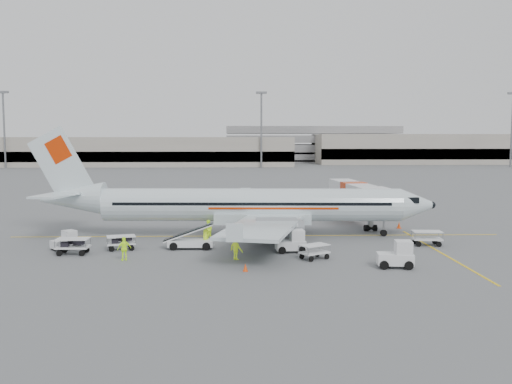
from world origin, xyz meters
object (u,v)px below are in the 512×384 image
belt_loader (191,233)px  tug_fore (395,254)px  tug_aft (64,240)px  tug_mid (291,241)px  jet_bridge (353,202)px  aircraft (252,183)px

belt_loader → tug_fore: 16.17m
tug_fore → tug_aft: (-24.52, 6.97, -0.18)m
belt_loader → tug_mid: 8.03m
tug_fore → tug_mid: tug_fore is taller
jet_bridge → tug_aft: jet_bridge is taller
aircraft → tug_aft: size_ratio=18.11×
tug_fore → aircraft: bearing=133.1°
jet_bridge → tug_mid: size_ratio=7.12×
tug_fore → tug_mid: bearing=147.3°
aircraft → belt_loader: size_ratio=7.35×
aircraft → tug_mid: aircraft is taller
belt_loader → tug_mid: bearing=-10.4°
belt_loader → tug_aft: bearing=-177.6°
belt_loader → tug_aft: 10.01m
aircraft → jet_bridge: aircraft is taller
jet_bridge → tug_aft: bearing=-156.3°
belt_loader → jet_bridge: bearing=42.9°
tug_mid → tug_aft: tug_mid is taller
jet_bridge → belt_loader: jet_bridge is taller
aircraft → tug_fore: 16.40m
aircraft → tug_fore: bearing=-51.2°
tug_mid → tug_aft: (-17.84, 1.54, -0.12)m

